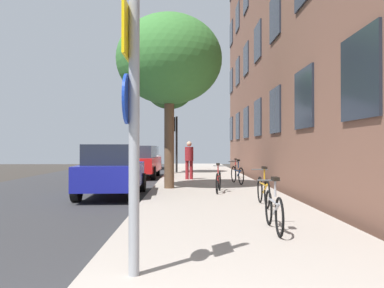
% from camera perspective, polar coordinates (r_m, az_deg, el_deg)
% --- Properties ---
extents(ground_plane, '(41.80, 41.80, 0.00)m').
position_cam_1_polar(ground_plane, '(17.15, -9.57, -5.65)').
color(ground_plane, '#332D28').
extents(road_asphalt, '(7.00, 38.00, 0.01)m').
position_cam_1_polar(road_asphalt, '(17.60, -16.38, -5.49)').
color(road_asphalt, '#2D2D30').
rests_on(road_asphalt, ground).
extents(sidewalk, '(4.20, 38.00, 0.12)m').
position_cam_1_polar(sidewalk, '(16.97, 2.24, -5.51)').
color(sidewalk, '#9E9389').
rests_on(sidewalk, ground).
extents(sign_post, '(0.16, 0.60, 3.37)m').
position_cam_1_polar(sign_post, '(4.57, -8.45, 5.33)').
color(sign_post, gray).
rests_on(sign_post, sidewalk).
extents(traffic_light, '(0.43, 0.24, 3.21)m').
position_cam_1_polar(traffic_light, '(23.25, -2.45, 1.43)').
color(traffic_light, black).
rests_on(traffic_light, sidewalk).
extents(tree_near, '(3.71, 3.71, 6.09)m').
position_cam_1_polar(tree_near, '(14.51, -3.22, 11.72)').
color(tree_near, brown).
rests_on(tree_near, sidewalk).
extents(tree_far, '(2.64, 2.64, 5.79)m').
position_cam_1_polar(tree_far, '(22.60, -3.17, 7.56)').
color(tree_far, brown).
rests_on(tree_far, sidewalk).
extents(bicycle_0, '(0.42, 1.66, 0.93)m').
position_cam_1_polar(bicycle_0, '(7.11, 11.44, -9.05)').
color(bicycle_0, black).
rests_on(bicycle_0, sidewalk).
extents(bicycle_1, '(0.42, 1.70, 0.96)m').
position_cam_1_polar(bicycle_1, '(10.11, 10.02, -6.42)').
color(bicycle_1, black).
rests_on(bicycle_1, sidewalk).
extents(bicycle_2, '(0.44, 1.58, 0.93)m').
position_cam_1_polar(bicycle_2, '(12.96, 3.74, -5.19)').
color(bicycle_2, black).
rests_on(bicycle_2, sidewalk).
extents(bicycle_3, '(0.45, 1.67, 0.96)m').
position_cam_1_polar(bicycle_3, '(16.04, 6.40, -4.24)').
color(bicycle_3, black).
rests_on(bicycle_3, sidewalk).
extents(bicycle_4, '(0.42, 1.69, 0.92)m').
position_cam_1_polar(bicycle_4, '(19.04, 6.14, -3.70)').
color(bicycle_4, black).
rests_on(bicycle_4, sidewalk).
extents(pedestrian_0, '(0.48, 0.48, 1.70)m').
position_cam_1_polar(pedestrian_0, '(18.12, -0.40, -1.93)').
color(pedestrian_0, maroon).
rests_on(pedestrian_0, sidewalk).
extents(car_0, '(1.89, 4.23, 1.62)m').
position_cam_1_polar(car_0, '(12.89, -11.14, -3.60)').
color(car_0, navy).
rests_on(car_0, road_asphalt).
extents(car_1, '(1.88, 4.53, 1.62)m').
position_cam_1_polar(car_1, '(20.68, -7.34, -2.43)').
color(car_1, red).
rests_on(car_1, road_asphalt).
extents(car_2, '(1.80, 4.21, 1.62)m').
position_cam_1_polar(car_2, '(29.43, -6.27, -1.86)').
color(car_2, silver).
rests_on(car_2, road_asphalt).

